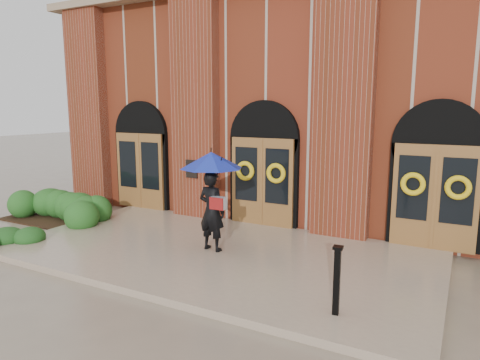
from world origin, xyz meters
The scene contains 7 objects.
ground centered at (0.00, 0.00, 0.00)m, with size 90.00×90.00×0.00m, color gray.
landing centered at (0.00, 0.15, 0.07)m, with size 10.00×5.30×0.15m, color tan.
church_building centered at (0.00, 8.78, 3.50)m, with size 16.20×12.53×7.00m.
man_with_umbrella centered at (-0.08, 0.13, 1.79)m, with size 1.61×1.61×2.34m.
metal_post centered at (3.40, -1.64, 0.76)m, with size 0.17×0.17×1.16m.
hedge_wall_left centered at (-6.02, 0.50, 0.42)m, with size 3.29×1.31×0.84m, color #21541C.
hedge_front_left centered at (-5.10, -1.88, 0.23)m, with size 1.31×1.12×0.46m, color #1C4A19.
Camera 1 is at (5.11, -8.16, 3.51)m, focal length 32.00 mm.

